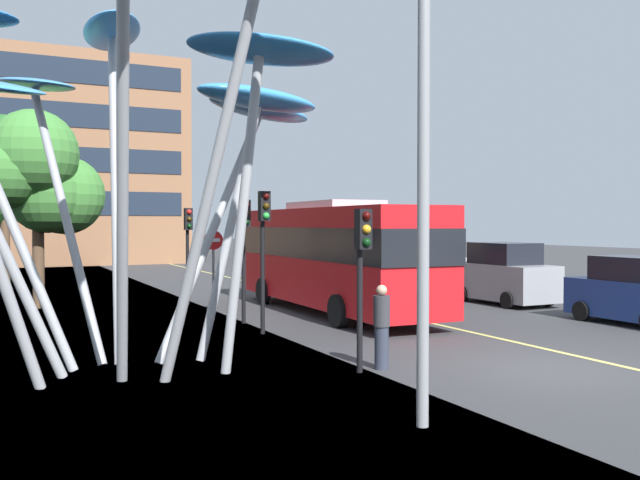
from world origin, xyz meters
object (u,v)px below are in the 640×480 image
Objects in this scene: leaf_sculpture at (121,63)px; pedestrian at (382,327)px; car_parked_mid at (635,292)px; street_lamp at (440,80)px; traffic_light_opposite at (188,235)px; car_parked_far at (504,275)px; traffic_light_kerb_near at (362,254)px; car_far_side at (347,260)px; traffic_light_island_mid at (245,234)px; car_side_street at (426,265)px; traffic_light_kerb_far at (264,231)px; no_entry_sign at (213,261)px; red_bus at (334,252)px.

leaf_sculpture reaches higher than pedestrian.
pedestrian is at bearing -167.88° from car_parked_mid.
pedestrian is (1.23, 3.70, -4.24)m from street_lamp.
car_parked_far is (10.74, -4.72, -1.52)m from traffic_light_opposite.
car_far_side is at bearing 62.71° from traffic_light_kerb_near.
traffic_light_island_mid is 2.13× the size of pedestrian.
car_side_street is at bearing 51.48° from traffic_light_kerb_near.
car_parked_far is 0.99× the size of car_far_side.
traffic_light_kerb_near is at bearing -128.52° from car_side_street.
street_lamp is at bearing -94.33° from traffic_light_island_mid.
car_parked_far reaches higher than car_parked_mid.
traffic_light_kerb_near is at bearing -28.75° from leaf_sculpture.
traffic_light_island_mid is at bearing -127.86° from car_far_side.
car_parked_mid is 1.02× the size of car_side_street.
traffic_light_kerb_far is 0.93× the size of car_far_side.
traffic_light_island_mid is at bearing -148.83° from car_side_street.
traffic_light_island_mid is 0.94× the size of car_parked_mid.
street_lamp is at bearing -91.10° from no_entry_sign.
leaf_sculpture is at bearing 151.25° from traffic_light_kerb_near.
car_far_side is (10.97, 14.12, -1.71)m from traffic_light_island_mid.
traffic_light_kerb_far is at bearing 96.53° from pedestrian.
traffic_light_kerb_near is 12.85m from traffic_light_opposite.
traffic_light_kerb_far is at bearing 164.08° from car_parked_mid.
traffic_light_island_mid is at bearing 49.23° from leaf_sculpture.
red_bus is 4.14m from no_entry_sign.
traffic_light_kerb_far is 11.19m from car_parked_mid.
traffic_light_kerb_near is 1.62m from pedestrian.
traffic_light_opposite reaches higher than car_side_street.
pedestrian is (0.39, -7.29, -1.80)m from traffic_light_island_mid.
traffic_light_island_mid reaches higher than car_side_street.
traffic_light_island_mid is 5.38m from traffic_light_opposite.
car_far_side is at bearing 37.81° from traffic_light_opposite.
no_entry_sign is (-11.57, -12.91, 0.87)m from car_far_side.
traffic_light_kerb_near is at bearing -161.89° from pedestrian.
red_bus is 4.97m from traffic_light_kerb_far.
traffic_light_kerb_far reaches higher than red_bus.
traffic_light_island_mid is 10.60m from car_parked_far.
red_bus is 3.11× the size of traffic_light_opposite.
traffic_light_island_mid is 1.33× the size of no_entry_sign.
traffic_light_island_mid is 17.96m from car_far_side.
street_lamp is (3.60, -5.86, -1.11)m from leaf_sculpture.
traffic_light_kerb_far is at bearing 35.55° from leaf_sculpture.
leaf_sculpture reaches higher than red_bus.
traffic_light_opposite is at bearing 88.11° from street_lamp.
pedestrian is at bearing -83.47° from traffic_light_kerb_far.
no_entry_sign is at bearing 96.88° from traffic_light_kerb_far.
leaf_sculpture is 3.82× the size of traffic_light_kerb_near.
car_side_street is 7.37m from car_far_side.
traffic_light_kerb_far reaches higher than pedestrian.
traffic_light_island_mid reaches higher than no_entry_sign.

